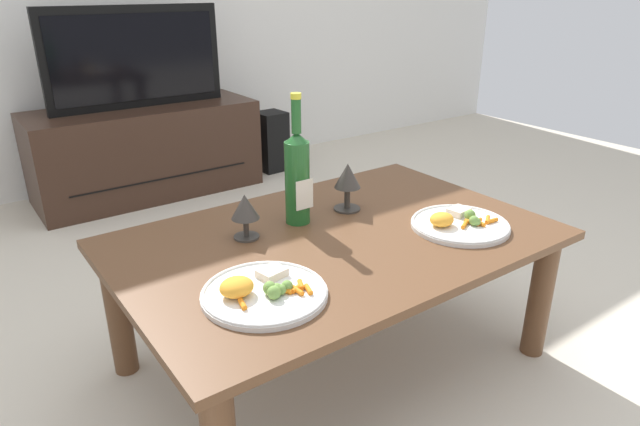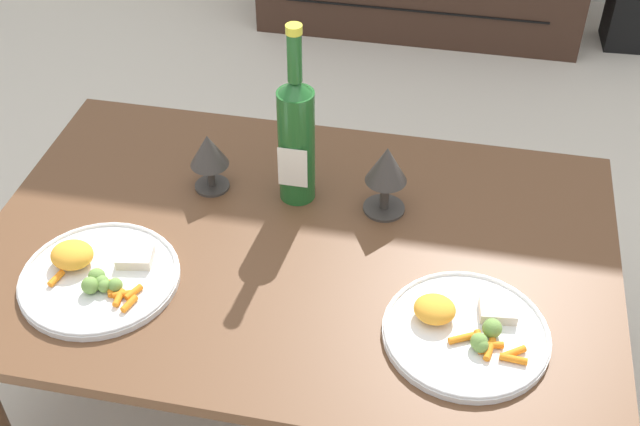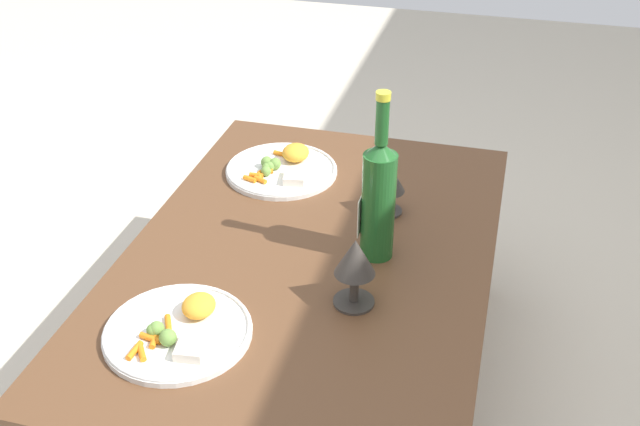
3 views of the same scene
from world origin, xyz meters
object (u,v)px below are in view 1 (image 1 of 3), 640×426
(wine_bottle, at_px, (297,174))
(tv_stand, at_px, (146,151))
(dining_table, at_px, (335,256))
(dinner_plate_right, at_px, (459,223))
(floor_speaker, at_px, (271,141))
(tv_screen, at_px, (135,57))
(goblet_right, at_px, (348,179))
(dinner_plate_left, at_px, (263,291))
(goblet_left, at_px, (245,209))

(wine_bottle, bearing_deg, tv_stand, 86.45)
(dining_table, relative_size, dinner_plate_right, 4.25)
(floor_speaker, bearing_deg, tv_screen, 173.65)
(goblet_right, height_order, dinner_plate_left, goblet_right)
(goblet_right, bearing_deg, dinner_plate_left, -148.10)
(dining_table, bearing_deg, tv_screen, 87.73)
(dinner_plate_left, bearing_deg, dinner_plate_right, 0.02)
(dining_table, xyz_separation_m, floor_speaker, (0.84, 1.76, -0.18))
(goblet_left, xyz_separation_m, goblet_right, (0.36, 0.00, 0.02))
(wine_bottle, xyz_separation_m, goblet_left, (-0.18, -0.01, -0.06))
(tv_stand, xyz_separation_m, dinner_plate_right, (0.26, -1.97, 0.20))
(dinner_plate_right, bearing_deg, goblet_left, 150.96)
(goblet_left, height_order, goblet_right, goblet_right)
(goblet_left, bearing_deg, dinner_plate_right, -29.04)
(dining_table, height_order, tv_screen, tv_screen)
(floor_speaker, height_order, dinner_plate_right, dinner_plate_right)
(dining_table, height_order, wine_bottle, wine_bottle)
(wine_bottle, bearing_deg, goblet_left, -177.05)
(dining_table, xyz_separation_m, dinner_plate_left, (-0.33, -0.17, 0.08))
(goblet_right, height_order, dinner_plate_right, goblet_right)
(floor_speaker, xyz_separation_m, wine_bottle, (-0.87, -1.61, 0.40))
(tv_stand, bearing_deg, dinner_plate_left, -101.64)
(tv_stand, xyz_separation_m, goblet_right, (0.08, -1.67, 0.29))
(goblet_left, relative_size, dinner_plate_left, 0.45)
(tv_stand, relative_size, wine_bottle, 3.07)
(dining_table, relative_size, goblet_left, 9.32)
(tv_stand, bearing_deg, wine_bottle, -93.55)
(goblet_left, bearing_deg, tv_stand, 80.39)
(dinner_plate_right, bearing_deg, floor_speaker, 75.14)
(dining_table, relative_size, wine_bottle, 3.15)
(wine_bottle, height_order, goblet_right, wine_bottle)
(tv_screen, distance_m, goblet_left, 1.71)
(tv_stand, height_order, wine_bottle, wine_bottle)
(tv_stand, xyz_separation_m, tv_screen, (0.00, -0.00, 0.50))
(tv_screen, height_order, goblet_left, tv_screen)
(floor_speaker, distance_m, dinner_plate_left, 2.27)
(floor_speaker, bearing_deg, dinner_plate_right, -107.84)
(floor_speaker, height_order, dinner_plate_left, dinner_plate_left)
(dining_table, xyz_separation_m, goblet_left, (-0.21, 0.14, 0.15))
(dining_table, distance_m, wine_bottle, 0.26)
(wine_bottle, relative_size, dinner_plate_right, 1.35)
(dinner_plate_left, bearing_deg, tv_stand, 78.36)
(tv_screen, relative_size, goblet_left, 7.05)
(floor_speaker, relative_size, wine_bottle, 0.95)
(floor_speaker, xyz_separation_m, goblet_right, (-0.69, -1.62, 0.35))
(goblet_left, bearing_deg, wine_bottle, 2.95)
(floor_speaker, relative_size, dinner_plate_right, 1.28)
(dinner_plate_left, bearing_deg, goblet_right, 31.90)
(wine_bottle, relative_size, goblet_right, 2.53)
(tv_screen, distance_m, dinner_plate_right, 2.01)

